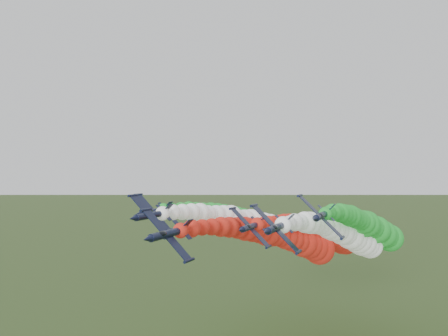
% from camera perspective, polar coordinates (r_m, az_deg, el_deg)
% --- Properties ---
extents(jet_lead, '(17.84, 91.61, 23.86)m').
position_cam_1_polar(jet_lead, '(126.05, 9.14, -9.44)').
color(jet_lead, black).
rests_on(jet_lead, ground).
extents(jet_inner_left, '(16.99, 90.77, 23.01)m').
position_cam_1_polar(jet_inner_left, '(136.38, 5.82, -7.84)').
color(jet_inner_left, black).
rests_on(jet_inner_left, ground).
extents(jet_inner_right, '(17.18, 90.95, 23.20)m').
position_cam_1_polar(jet_inner_right, '(134.20, 16.24, -8.62)').
color(jet_inner_right, black).
rests_on(jet_inner_right, ground).
extents(jet_outer_left, '(17.49, 91.27, 23.51)m').
position_cam_1_polar(jet_outer_left, '(149.94, 4.53, -7.36)').
color(jet_outer_left, black).
rests_on(jet_outer_left, ground).
extents(jet_outer_right, '(17.59, 91.37, 23.61)m').
position_cam_1_polar(jet_outer_right, '(142.90, 19.02, -7.54)').
color(jet_outer_right, black).
rests_on(jet_outer_right, ground).
extents(jet_trail, '(17.09, 90.86, 23.11)m').
position_cam_1_polar(jet_trail, '(149.87, 13.34, -8.57)').
color(jet_trail, black).
rests_on(jet_trail, ground).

